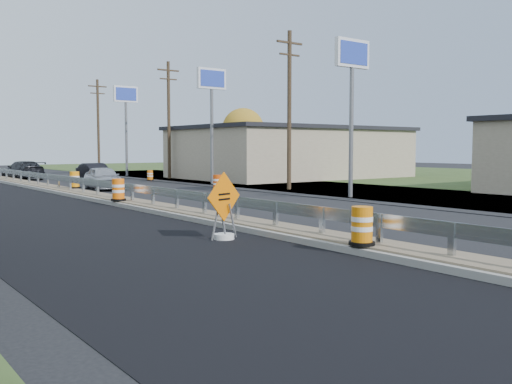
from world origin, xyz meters
TOP-DOWN VIEW (x-y plane):
  - ground at (0.00, 0.00)m, footprint 140.00×140.00m
  - grass_verge_far at (30.00, 10.00)m, footprint 40.00×120.00m
  - milled_overlay at (-4.40, 10.00)m, footprint 7.20×120.00m
  - median at (0.00, 8.00)m, footprint 1.60×55.00m
  - guardrail at (0.00, 9.00)m, footprint 0.10×46.15m
  - retail_building_near at (20.99, 20.00)m, footprint 18.50×12.50m
  - pylon_sign_south at (10.50, 3.00)m, footprint 2.20×0.30m
  - pylon_sign_mid at (10.50, 16.00)m, footprint 2.20×0.30m
  - pylon_sign_north at (10.50, 30.00)m, footprint 2.20×0.30m
  - utility_pole_smid at (11.50, 9.00)m, footprint 1.90×0.26m
  - utility_pole_nmid at (11.50, 24.00)m, footprint 1.90×0.26m
  - utility_pole_north at (11.50, 39.00)m, footprint 1.90×0.26m
  - tree_far_yellow at (26.00, 34.00)m, footprint 4.62×4.62m
  - caution_sign at (-1.94, -4.15)m, footprint 1.31×0.56m
  - barrel_median_near at (-0.55, -7.94)m, footprint 0.62×0.62m
  - barrel_median_mid at (-0.55, 6.21)m, footprint 0.65×0.65m
  - barrel_median_far at (0.55, 14.86)m, footprint 0.65×0.65m
  - barrel_shoulder_near at (7.64, 10.93)m, footprint 0.64×0.64m
  - barrel_shoulder_mid at (9.20, 22.85)m, footprint 0.54×0.54m
  - barrel_shoulder_far at (7.00, 31.51)m, footprint 0.57×0.57m
  - car_silver at (2.66, 15.88)m, footprint 2.17×4.32m
  - car_dark_mid at (5.19, 23.75)m, footprint 1.51×4.22m
  - car_dark_far at (1.80, 30.30)m, footprint 2.47×5.23m

SIDE VIEW (x-z plane):
  - ground at x=0.00m, z-range 0.00..0.00m
  - milled_overlay at x=-4.40m, z-range 0.00..0.01m
  - grass_verge_far at x=30.00m, z-range 0.00..0.03m
  - median at x=0.00m, z-range 0.00..0.23m
  - barrel_shoulder_mid at x=9.20m, z-range -0.02..0.78m
  - barrel_shoulder_far at x=7.00m, z-range -0.02..0.81m
  - barrel_shoulder_near at x=7.64m, z-range -0.02..0.92m
  - caution_sign at x=-1.94m, z-range -0.46..1.41m
  - barrel_median_near at x=-0.55m, z-range 0.21..1.13m
  - barrel_median_far at x=0.55m, z-range 0.21..1.16m
  - barrel_median_mid at x=-0.55m, z-range 0.21..1.16m
  - car_dark_mid at x=5.19m, z-range 0.00..1.38m
  - car_silver at x=2.66m, z-range 0.00..1.41m
  - guardrail at x=0.00m, z-range 0.37..1.09m
  - car_dark_far at x=1.80m, z-range 0.00..1.47m
  - retail_building_near at x=20.99m, z-range 0.02..4.29m
  - tree_far_yellow at x=26.00m, z-range 1.11..7.97m
  - utility_pole_smid at x=11.50m, z-range 0.23..9.63m
  - utility_pole_nmid at x=11.50m, z-range 0.23..9.63m
  - utility_pole_north at x=11.50m, z-range 0.23..9.63m
  - pylon_sign_south at x=10.50m, z-range 2.53..10.43m
  - pylon_sign_mid at x=10.50m, z-range 2.53..10.43m
  - pylon_sign_north at x=10.50m, z-range 2.53..10.43m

